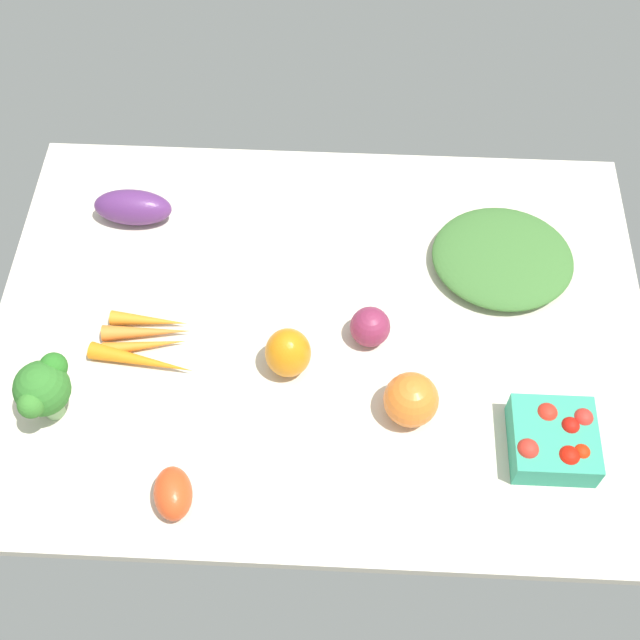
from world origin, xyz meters
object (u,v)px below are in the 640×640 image
eggplant (133,207)px  leafy_greens_clump (503,258)px  red_onion_near_basket (370,327)px  carrot_bunch (145,342)px  heirloom_tomato_orange (411,400)px  broccoli_head (43,386)px  roma_tomato (173,493)px  bell_pepper_orange (288,353)px  berry_basket (554,440)px

eggplant → leafy_greens_clump: bearing=-4.8°
red_onion_near_basket → leafy_greens_clump: bearing=35.0°
carrot_bunch → heirloom_tomato_orange: size_ratio=2.07×
eggplant → broccoli_head: (-5.71, -37.06, 4.25)cm
roma_tomato → heirloom_tomato_orange: 36.16cm
eggplant → bell_pepper_orange: size_ratio=1.58×
red_onion_near_basket → broccoli_head: broccoli_head is taller
roma_tomato → broccoli_head: bearing=-136.4°
roma_tomato → eggplant: (-14.06, 50.39, 0.39)cm
carrot_bunch → broccoli_head: 17.46cm
broccoli_head → leafy_greens_clump: bearing=23.7°
red_onion_near_basket → roma_tomato: (-26.70, -28.08, -0.49)cm
heirloom_tomato_orange → broccoli_head: bearing=-177.9°
eggplant → berry_basket: same height
carrot_bunch → berry_basket: 62.97cm
red_onion_near_basket → eggplant: size_ratio=0.47×
broccoli_head → heirloom_tomato_orange: bearing=2.1°
bell_pepper_orange → berry_basket: bearing=-16.9°
leafy_greens_clump → bell_pepper_orange: (-34.01, -21.07, 2.17)cm
leafy_greens_clump → eggplant: size_ratio=1.74×
red_onion_near_basket → heirloom_tomato_orange: bearing=-64.7°
roma_tomato → bell_pepper_orange: 26.51cm
heirloom_tomato_orange → roma_tomato: bearing=-155.1°
leafy_greens_clump → red_onion_near_basket: bearing=-145.0°
red_onion_near_basket → eggplant: (-40.76, 22.30, -0.10)cm
leafy_greens_clump → carrot_bunch: bearing=-161.9°
eggplant → berry_basket: 78.22cm
broccoli_head → red_onion_near_basket: bearing=17.6°
bell_pepper_orange → heirloom_tomato_orange: 19.64cm
leafy_greens_clump → eggplant: eggplant is taller
leafy_greens_clump → red_onion_near_basket: size_ratio=3.70×
leafy_greens_clump → roma_tomato: size_ratio=3.01×
eggplant → carrot_bunch: bearing=-75.2°
roma_tomato → berry_basket: berry_basket is taller
leafy_greens_clump → bell_pepper_orange: size_ratio=2.75×
broccoli_head → berry_basket: bearing=-2.3°
leafy_greens_clump → heirloom_tomato_orange: heirloom_tomato_orange is taller
bell_pepper_orange → heirloom_tomato_orange: (18.36, -6.96, -0.18)cm
broccoli_head → heirloom_tomato_orange: 52.67cm
broccoli_head → heirloom_tomato_orange: (52.54, 1.91, -3.24)cm
leafy_greens_clump → eggplant: bearing=173.5°
carrot_bunch → leafy_greens_clump: bearing=18.1°
red_onion_near_basket → broccoli_head: size_ratio=0.55×
carrot_bunch → heirloom_tomato_orange: bearing=-13.2°
roma_tomato → heirloom_tomato_orange: heirloom_tomato_orange is taller
carrot_bunch → bell_pepper_orange: bearing=-6.7°
leafy_greens_clump → berry_basket: berry_basket is taller
leafy_greens_clump → bell_pepper_orange: bearing=-148.2°
red_onion_near_basket → berry_basket: size_ratio=0.53×
berry_basket → broccoli_head: bearing=177.7°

